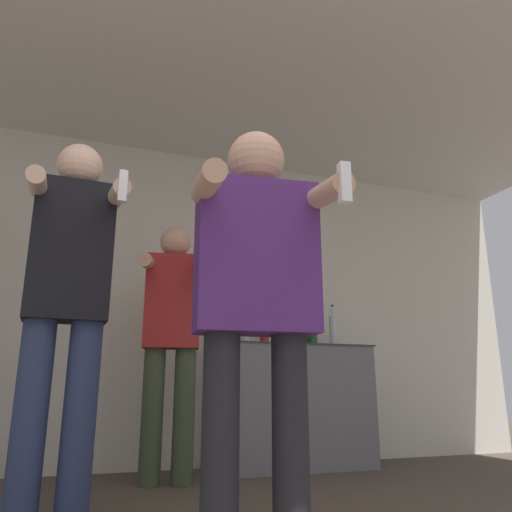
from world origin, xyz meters
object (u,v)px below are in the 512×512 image
bottle_clear_vodka (245,329)px  person_man_side (67,298)px  person_woman_foreground (257,289)px  bottle_red_label (264,328)px  bottle_short_whiskey (333,330)px  person_spectator_back (172,330)px  bottle_tall_gin (312,329)px  bottle_brown_liquor (288,329)px

bottle_clear_vodka → person_man_side: bearing=-135.4°
bottle_clear_vodka → person_woman_foreground: bearing=-107.0°
bottle_red_label → person_man_side: person_man_side is taller
bottle_clear_vodka → person_man_side: (-1.25, -1.24, -0.05)m
bottle_red_label → person_woman_foreground: (-0.74, -1.90, -0.10)m
bottle_short_whiskey → bottle_clear_vodka: bearing=-180.0°
bottle_red_label → person_spectator_back: 0.82m
bottle_clear_vodka → bottle_red_label: size_ratio=0.96×
person_woman_foreground → person_spectator_back: size_ratio=0.94×
person_man_side → bottle_tall_gin: bearing=34.3°
bottle_tall_gin → bottle_clear_vodka: 0.56m
bottle_short_whiskey → bottle_brown_liquor: size_ratio=1.08×
bottle_short_whiskey → bottle_tall_gin: bearing=180.0°
bottle_short_whiskey → person_woman_foreground: size_ratio=0.21×
bottle_brown_liquor → person_spectator_back: bearing=-163.1°
bottle_tall_gin → bottle_red_label: bottle_tall_gin is taller
bottle_brown_liquor → person_woman_foreground: (-0.94, -1.90, -0.10)m
bottle_brown_liquor → bottle_clear_vodka: 0.36m
person_man_side → person_spectator_back: (0.64, 0.94, -0.01)m
bottle_clear_vodka → person_spectator_back: size_ratio=0.17×
person_woman_foreground → person_man_side: (-0.67, 0.66, 0.04)m
person_man_side → person_spectator_back: 1.14m
bottle_red_label → person_man_side: bearing=-138.7°
bottle_brown_liquor → person_man_side: bearing=-142.5°
bottle_tall_gin → person_woman_foreground: 2.22m
bottle_tall_gin → bottle_brown_liquor: (-0.20, 0.00, -0.01)m
person_woman_foreground → bottle_brown_liquor: bearing=63.7°
bottle_brown_liquor → bottle_clear_vodka: bottle_brown_liquor is taller
bottle_short_whiskey → person_spectator_back: bearing=-167.8°
bottle_red_label → bottle_brown_liquor: bearing=0.0°
bottle_clear_vodka → person_spectator_back: (-0.61, -0.29, -0.06)m
bottle_tall_gin → bottle_brown_liquor: bearing=180.0°
bottle_brown_liquor → person_spectator_back: (-0.97, -0.29, -0.07)m
bottle_tall_gin → bottle_short_whiskey: bearing=0.0°
bottle_brown_liquor → bottle_red_label: bearing=-180.0°
person_spectator_back → bottle_red_label: bearing=21.0°
bottle_clear_vodka → bottle_red_label: bearing=-0.0°
bottle_short_whiskey → person_man_side: (-2.01, -1.24, -0.07)m
bottle_tall_gin → bottle_red_label: (-0.40, -0.00, -0.01)m
bottle_tall_gin → person_man_side: (-1.82, -1.24, -0.07)m
bottle_brown_liquor → person_spectator_back: size_ratio=0.19×
person_man_side → bottle_clear_vodka: bearing=44.6°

